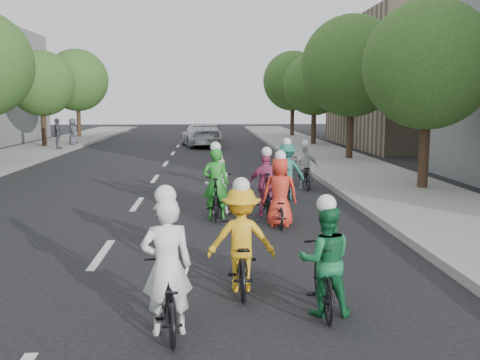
{
  "coord_description": "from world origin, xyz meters",
  "views": [
    {
      "loc": [
        2.04,
        -9.84,
        2.83
      ],
      "look_at": [
        2.76,
        2.68,
        1.0
      ],
      "focal_mm": 40.0,
      "sensor_mm": 36.0,
      "label": 1
    }
  ],
  "objects": [
    {
      "name": "cyclist_0",
      "position": [
        1.51,
        -3.47,
        0.6
      ],
      "size": [
        0.76,
        1.62,
        1.86
      ],
      "rotation": [
        0.0,
        0.0,
        3.28
      ],
      "color": "black",
      "rests_on": "ground"
    },
    {
      "name": "cyclist_5",
      "position": [
        2.18,
        3.06,
        0.65
      ],
      "size": [
        0.64,
        1.74,
        1.89
      ],
      "rotation": [
        0.0,
        0.0,
        3.13
      ],
      "color": "black",
      "rests_on": "ground"
    },
    {
      "name": "follow_car_trail",
      "position": [
        2.13,
        29.72,
        0.65
      ],
      "size": [
        1.6,
        3.85,
        1.31
      ],
      "primitive_type": "imported",
      "rotation": [
        0.0,
        0.0,
        3.13
      ],
      "color": "silver",
      "rests_on": "ground"
    },
    {
      "name": "cyclist_3",
      "position": [
        3.45,
        3.33,
        0.65
      ],
      "size": [
        0.94,
        1.87,
        1.74
      ],
      "rotation": [
        0.0,
        0.0,
        3.13
      ],
      "color": "black",
      "rests_on": "ground"
    },
    {
      "name": "cyclist_4",
      "position": [
        3.64,
        2.18,
        0.61
      ],
      "size": [
        0.81,
        1.56,
        1.75
      ],
      "rotation": [
        0.0,
        0.0,
        3.09
      ],
      "color": "black",
      "rests_on": "ground"
    },
    {
      "name": "tree_r_2",
      "position": [
        8.8,
        24.6,
        3.96
      ],
      "size": [
        4.0,
        4.0,
        5.97
      ],
      "color": "black",
      "rests_on": "ground"
    },
    {
      "name": "tree_l_5",
      "position": [
        -8.2,
        33.0,
        4.52
      ],
      "size": [
        4.8,
        4.8,
        6.93
      ],
      "color": "black",
      "rests_on": "ground"
    },
    {
      "name": "tree_r_3",
      "position": [
        8.8,
        33.6,
        4.52
      ],
      "size": [
        4.8,
        4.8,
        6.93
      ],
      "color": "black",
      "rests_on": "ground"
    },
    {
      "name": "tree_l_4",
      "position": [
        -8.2,
        24.0,
        3.96
      ],
      "size": [
        4.0,
        4.0,
        5.97
      ],
      "color": "black",
      "rests_on": "ground"
    },
    {
      "name": "ground",
      "position": [
        0.0,
        0.0,
        0.0
      ],
      "size": [
        120.0,
        120.0,
        0.0
      ],
      "primitive_type": "plane",
      "color": "black",
      "rests_on": "ground"
    },
    {
      "name": "cyclist_2",
      "position": [
        2.5,
        -1.98,
        0.63
      ],
      "size": [
        1.04,
        1.85,
        1.73
      ],
      "rotation": [
        0.0,
        0.0,
        3.12
      ],
      "color": "black",
      "rests_on": "ground"
    },
    {
      "name": "sidewalk_right",
      "position": [
        8.0,
        10.0,
        0.07
      ],
      "size": [
        4.0,
        80.0,
        0.15
      ],
      "primitive_type": "cube",
      "color": "gray",
      "rests_on": "ground"
    },
    {
      "name": "cyclist_8",
      "position": [
        5.18,
        7.5,
        0.57
      ],
      "size": [
        0.86,
        1.89,
        1.61
      ],
      "rotation": [
        0.0,
        0.0,
        3.14
      ],
      "color": "black",
      "rests_on": "ground"
    },
    {
      "name": "cyclist_7",
      "position": [
        4.31,
        5.72,
        0.7
      ],
      "size": [
        1.07,
        1.52,
        1.8
      ],
      "rotation": [
        0.0,
        0.0,
        3.15
      ],
      "color": "black",
      "rests_on": "ground"
    },
    {
      "name": "follow_car_lead",
      "position": [
        1.47,
        24.58,
        0.75
      ],
      "size": [
        2.98,
        5.44,
        1.5
      ],
      "primitive_type": "imported",
      "rotation": [
        0.0,
        0.0,
        3.32
      ],
      "color": "silver",
      "rests_on": "ground"
    },
    {
      "name": "cyclist_6",
      "position": [
        2.24,
        3.7,
        0.57
      ],
      "size": [
        0.8,
        1.89,
        1.58
      ],
      "rotation": [
        0.0,
        0.0,
        3.05
      ],
      "color": "black",
      "rests_on": "ground"
    },
    {
      "name": "curb_right",
      "position": [
        6.05,
        10.0,
        0.09
      ],
      "size": [
        0.18,
        80.0,
        0.18
      ],
      "primitive_type": "cube",
      "color": "#999993",
      "rests_on": "ground"
    },
    {
      "name": "tree_r_0",
      "position": [
        8.8,
        6.6,
        3.96
      ],
      "size": [
        4.0,
        4.0,
        5.97
      ],
      "color": "black",
      "rests_on": "ground"
    },
    {
      "name": "spectator_1",
      "position": [
        -6.66,
        21.38,
        1.04
      ],
      "size": [
        0.76,
        1.13,
        1.78
      ],
      "primitive_type": "imported",
      "rotation": [
        0.0,
        0.0,
        1.91
      ],
      "color": "#4F505D",
      "rests_on": "sidewalk_left"
    },
    {
      "name": "tree_r_1",
      "position": [
        8.8,
        15.6,
        4.52
      ],
      "size": [
        4.8,
        4.8,
        6.93
      ],
      "color": "black",
      "rests_on": "ground"
    },
    {
      "name": "cyclist_1",
      "position": [
        3.56,
        -2.98,
        0.61
      ],
      "size": [
        0.76,
        1.62,
        1.64
      ],
      "rotation": [
        0.0,
        0.0,
        3.08
      ],
      "color": "black",
      "rests_on": "ground"
    },
    {
      "name": "bldg_se",
      "position": [
        16.0,
        24.0,
        4.0
      ],
      "size": [
        10.0,
        14.0,
        8.0
      ],
      "primitive_type": "cube",
      "color": "gray",
      "rests_on": "ground"
    },
    {
      "name": "spectator_2",
      "position": [
        -6.66,
        24.87,
        0.98
      ],
      "size": [
        0.71,
        0.92,
        1.67
      ],
      "primitive_type": "imported",
      "rotation": [
        0.0,
        0.0,
        1.81
      ],
      "color": "#4A4C57",
      "rests_on": "sidewalk_left"
    }
  ]
}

